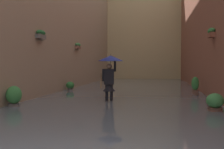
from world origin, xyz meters
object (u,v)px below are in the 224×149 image
at_px(potted_plant_near_left, 215,104).
at_px(person_wading, 110,69).
at_px(potted_plant_far_right, 70,87).
at_px(potted_plant_mid_right, 14,97).
at_px(potted_plant_far_left, 195,87).

bearing_deg(potted_plant_near_left, person_wading, -29.00).
relative_size(person_wading, potted_plant_far_right, 3.08).
xyz_separation_m(potted_plant_mid_right, potted_plant_near_left, (-6.50, -0.11, -0.10)).
bearing_deg(potted_plant_near_left, potted_plant_far_right, -43.31).
distance_m(person_wading, potted_plant_far_left, 4.58).
bearing_deg(potted_plant_near_left, potted_plant_mid_right, 0.94).
height_order(person_wading, potted_plant_far_right, person_wading).
height_order(person_wading, potted_plant_mid_right, person_wading).
xyz_separation_m(person_wading, potted_plant_far_left, (-3.57, -2.74, -0.88)).
bearing_deg(potted_plant_far_right, person_wading, 125.11).
relative_size(potted_plant_far_right, potted_plant_near_left, 0.92).
relative_size(person_wading, potted_plant_far_left, 1.98).
bearing_deg(potted_plant_far_right, potted_plant_mid_right, 89.78).
bearing_deg(potted_plant_far_left, potted_plant_far_right, -12.06).
height_order(potted_plant_mid_right, potted_plant_near_left, potted_plant_mid_right).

